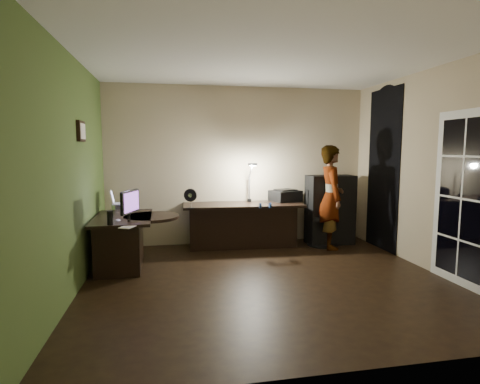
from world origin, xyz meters
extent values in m
cube|color=black|center=(0.00, 0.00, -0.01)|extent=(4.50, 4.00, 0.01)
cube|color=silver|center=(0.00, 0.00, 2.71)|extent=(4.50, 4.00, 0.01)
cube|color=tan|center=(0.00, 2.00, 1.35)|extent=(4.50, 0.01, 2.70)
cube|color=tan|center=(0.00, -2.00, 1.35)|extent=(4.50, 0.01, 2.70)
cube|color=tan|center=(-2.25, 0.00, 1.35)|extent=(0.01, 4.00, 2.70)
cube|color=tan|center=(2.25, 0.00, 1.35)|extent=(0.01, 4.00, 2.70)
cube|color=#455F28|center=(-2.24, 0.00, 1.35)|extent=(0.00, 4.00, 2.70)
cube|color=black|center=(2.24, 1.15, 1.30)|extent=(0.01, 0.90, 2.60)
cube|color=white|center=(2.24, -0.55, 1.05)|extent=(0.02, 0.92, 2.10)
cube|color=black|center=(-2.22, 0.45, 1.85)|extent=(0.04, 0.30, 0.25)
cube|color=black|center=(-1.82, 0.88, 0.36)|extent=(0.79, 1.25, 0.71)
cube|color=black|center=(0.01, 1.63, 0.37)|extent=(1.99, 0.78, 0.74)
cube|color=black|center=(1.54, 1.61, 0.59)|extent=(0.80, 0.41, 1.19)
cube|color=silver|center=(-1.89, 1.42, 0.75)|extent=(0.33, 0.31, 0.11)
cube|color=silver|center=(-1.89, 1.42, 0.92)|extent=(0.33, 0.32, 0.21)
cube|color=black|center=(-1.70, 0.52, 0.85)|extent=(0.24, 0.46, 0.30)
ellipsoid|color=silver|center=(-1.85, 0.58, 0.71)|extent=(0.08, 0.11, 0.04)
cube|color=black|center=(-1.30, 0.72, 0.70)|extent=(0.10, 0.13, 0.01)
cube|color=black|center=(-1.54, 0.81, 0.70)|extent=(0.02, 0.14, 0.01)
cylinder|color=black|center=(-1.90, 0.32, 0.79)|extent=(0.09, 0.09, 0.19)
cube|color=silver|center=(-1.69, 0.22, 0.70)|extent=(0.21, 0.24, 0.01)
cube|color=black|center=(-0.87, 1.33, 0.88)|extent=(0.22, 0.16, 0.31)
cube|color=navy|center=(0.27, 1.17, 0.78)|extent=(0.20, 0.09, 0.09)
cube|color=black|center=(0.79, 1.81, 0.84)|extent=(0.58, 0.51, 0.21)
cube|color=black|center=(0.16, 1.83, 1.10)|extent=(0.26, 0.37, 0.73)
cube|color=black|center=(1.37, 1.50, 0.47)|extent=(0.67, 0.67, 0.94)
imported|color=#D8A88C|center=(1.43, 1.33, 0.85)|extent=(0.50, 0.67, 1.70)
camera|label=1|loc=(-1.17, -4.40, 1.63)|focal=28.00mm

